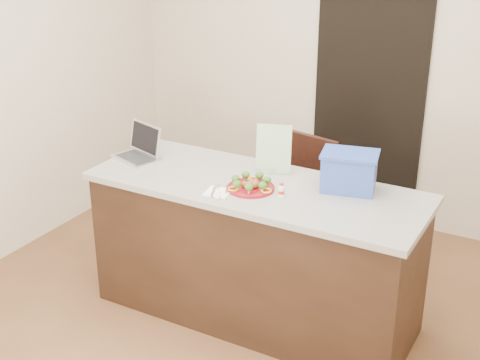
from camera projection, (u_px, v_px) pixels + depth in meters
The scene contains 16 objects.
ground at pixel (236, 333), 4.16m from camera, with size 4.00×4.00×0.00m, color brown.
room_shell at pixel (235, 79), 3.52m from camera, with size 4.00×4.00×4.00m.
doorway at pixel (368, 102), 5.31m from camera, with size 0.90×0.02×2.00m, color black.
island at pixel (255, 251), 4.18m from camera, with size 2.06×0.76×0.92m.
plate at pixel (251, 188), 3.92m from camera, with size 0.28×0.28×0.02m.
meatballs at pixel (252, 184), 3.91m from camera, with size 0.10×0.11×0.04m.
broccoli at pixel (251, 181), 3.90m from camera, with size 0.24×0.23×0.04m.
pepper_rings at pixel (251, 186), 3.92m from camera, with size 0.24×0.25×0.01m.
napkin at pixel (218, 192), 3.88m from camera, with size 0.14×0.14×0.01m, color white.
fork at pixel (216, 190), 3.90m from camera, with size 0.06×0.17×0.00m.
knife at pixel (221, 193), 3.85m from camera, with size 0.07×0.22×0.01m.
yogurt_bottle at pixel (281, 191), 3.83m from camera, with size 0.04×0.04×0.08m.
laptop at pixel (141, 148), 4.40m from camera, with size 0.35×0.32×0.21m.
leaflet at pixel (274, 149), 4.10m from camera, with size 0.22×0.00×0.31m, color white.
blue_box at pixel (349, 171), 3.88m from camera, with size 0.37×0.30×0.23m.
chair at pixel (302, 197), 4.70m from camera, with size 0.52×0.52×0.99m.
Camera 1 is at (1.70, -3.01, 2.50)m, focal length 50.00 mm.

